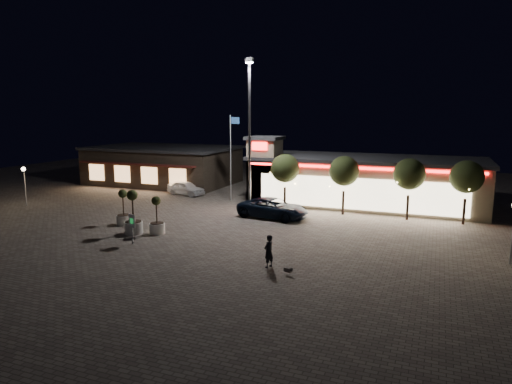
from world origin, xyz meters
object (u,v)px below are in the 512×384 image
at_px(planter_left, 124,214).
at_px(pedestrian, 269,251).
at_px(white_sedan, 186,188).
at_px(valet_sign, 132,223).
at_px(pickup_truck, 273,208).
at_px(planter_mid, 133,220).

bearing_deg(planter_left, pedestrian, -20.11).
distance_m(white_sedan, planter_left, 12.72).
bearing_deg(valet_sign, planter_left, 133.47).
bearing_deg(pickup_truck, pedestrian, -154.16).
distance_m(white_sedan, planter_mid, 15.00).
relative_size(white_sedan, pedestrian, 2.32).
bearing_deg(pickup_truck, planter_left, 130.71).
bearing_deg(valet_sign, planter_mid, 125.29).
bearing_deg(planter_mid, pedestrian, -15.37).
relative_size(pickup_truck, white_sedan, 1.36).
xyz_separation_m(white_sedan, planter_mid, (4.33, -14.36, 0.24)).
height_order(pickup_truck, white_sedan, pickup_truck).
relative_size(pedestrian, planter_left, 0.67).
bearing_deg(pedestrian, pickup_truck, -142.04).
height_order(planter_mid, valet_sign, planter_mid).
relative_size(pickup_truck, planter_mid, 1.84).
distance_m(pickup_truck, planter_mid, 10.88).
height_order(white_sedan, planter_left, planter_left).
bearing_deg(pedestrian, planter_left, -90.79).
bearing_deg(white_sedan, pedestrian, -125.57).
height_order(white_sedan, valet_sign, valet_sign).
xyz_separation_m(white_sedan, pedestrian, (15.34, -17.39, 0.19)).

